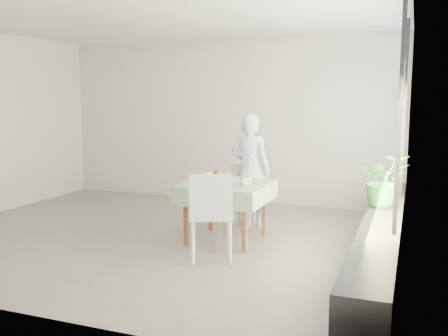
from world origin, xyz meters
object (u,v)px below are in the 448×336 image
at_px(chair_near, 211,232).
at_px(main_dish, 210,181).
at_px(potted_plant, 383,180).
at_px(cafe_table, 226,205).
at_px(chair_far, 241,206).
at_px(juice_cup_orange, 248,179).
at_px(diner, 250,170).

distance_m(chair_near, main_dish, 0.78).
relative_size(main_dish, potted_plant, 0.48).
xyz_separation_m(cafe_table, chair_far, (-0.10, 0.86, -0.20)).
relative_size(main_dish, juice_cup_orange, 1.14).
distance_m(chair_near, diner, 1.67).
distance_m(chair_far, main_dish, 1.19).
bearing_deg(cafe_table, main_dish, -124.18).
bearing_deg(chair_far, potted_plant, -11.88).
height_order(main_dish, juice_cup_orange, juice_cup_orange).
distance_m(chair_far, diner, 0.56).
bearing_deg(chair_near, main_dish, 113.56).
xyz_separation_m(main_dish, juice_cup_orange, (0.41, 0.25, 0.01)).
bearing_deg(juice_cup_orange, main_dish, -149.17).
relative_size(cafe_table, chair_far, 1.26).
bearing_deg(potted_plant, main_dish, -161.76).
relative_size(cafe_table, juice_cup_orange, 3.92).
height_order(chair_far, potted_plant, potted_plant).
distance_m(juice_cup_orange, potted_plant, 1.63).
bearing_deg(potted_plant, juice_cup_orange, -165.44).
bearing_deg(juice_cup_orange, chair_far, 114.70).
height_order(chair_far, juice_cup_orange, juice_cup_orange).
bearing_deg(juice_cup_orange, chair_near, -102.03).
xyz_separation_m(diner, main_dish, (-0.18, -1.04, -0.00)).
distance_m(diner, potted_plant, 1.85).
xyz_separation_m(chair_near, potted_plant, (1.75, 1.21, 0.51)).
height_order(cafe_table, juice_cup_orange, juice_cup_orange).
bearing_deg(potted_plant, chair_far, 168.12).
xyz_separation_m(juice_cup_orange, potted_plant, (1.58, 0.41, 0.02)).
height_order(cafe_table, potted_plant, potted_plant).
height_order(diner, potted_plant, diner).
relative_size(chair_far, juice_cup_orange, 3.12).
bearing_deg(diner, chair_near, 97.02).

